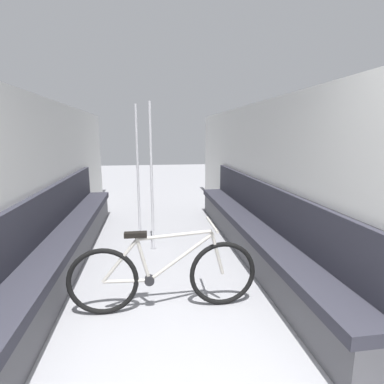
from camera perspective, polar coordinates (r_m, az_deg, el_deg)
wall_left at (r=4.06m, az=-26.85°, el=1.45°), size 0.10×8.83×2.08m
wall_right at (r=4.18m, az=14.67°, el=2.52°), size 0.10×8.83×2.08m
bench_seat_row_left at (r=4.13m, az=-23.02°, el=-8.34°), size 0.43×4.75×0.98m
bench_seat_row_right at (r=4.23m, az=11.43°, el=-7.22°), size 0.43×4.75×0.98m
bicycle at (r=2.89m, az=-5.34°, el=-15.46°), size 1.75×0.46×0.83m
grab_pole_near at (r=4.60m, az=-10.25°, el=2.98°), size 0.08×0.08×2.06m
grab_pole_far at (r=4.18m, az=-7.70°, el=2.27°), size 0.08×0.08×2.06m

